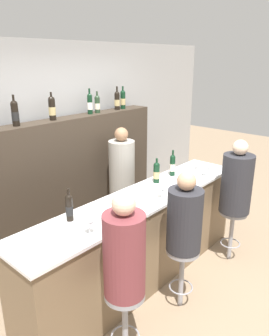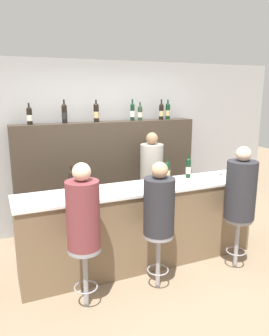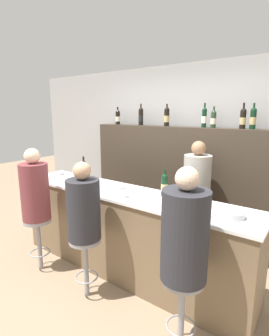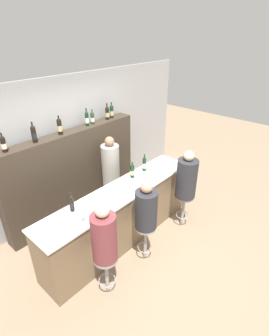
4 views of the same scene
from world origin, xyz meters
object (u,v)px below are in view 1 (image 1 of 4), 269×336
(wine_glass_0, at_px, (89,221))
(bar_stool_middle, at_px, (182,263))
(wine_bottle_backbar_3, at_px, (90,103))
(guest_seated_middle, at_px, (185,218))
(wine_bottle_counter_1, at_px, (156,172))
(wine_glass_1, at_px, (162,189))
(wine_bottle_counter_0, at_px, (69,207))
(wine_bottle_backbar_1, at_px, (15,113))
(guest_seated_left, at_px, (124,252))
(wine_glass_2, at_px, (206,168))
(wine_bottle_counter_2, at_px, (172,165))
(metal_bowl, at_px, (203,167))
(bar_stool_left, at_px, (125,308))
(wine_bottle_backbar_5, at_px, (117,100))
(wine_bottle_backbar_6, at_px, (123,99))
(wine_bottle_backbar_2, at_px, (52,108))
(bartender, at_px, (122,189))
(wine_bottle_backbar_4, at_px, (97,104))
(guest_seated_right, at_px, (237,182))
(bar_stool_right, at_px, (232,223))

(wine_glass_0, relative_size, bar_stool_middle, 0.26)
(wine_bottle_backbar_3, relative_size, guest_seated_middle, 0.42)
(wine_bottle_counter_1, bearing_deg, wine_glass_1, -135.45)
(wine_bottle_counter_0, relative_size, guest_seated_middle, 0.39)
(wine_bottle_backbar_1, relative_size, wine_glass_1, 2.20)
(wine_bottle_backbar_1, relative_size, guest_seated_left, 0.39)
(wine_glass_1, relative_size, wine_glass_2, 1.06)
(wine_bottle_counter_2, relative_size, wine_glass_0, 1.90)
(wine_bottle_backbar_3, height_order, guest_seated_middle, wine_bottle_backbar_3)
(metal_bowl, xyz_separation_m, bar_stool_left, (-2.09, -0.55, -0.54))
(wine_bottle_backbar_5, distance_m, wine_bottle_backbar_6, 0.12)
(wine_bottle_backbar_1, height_order, wine_bottle_backbar_2, wine_bottle_backbar_1)
(guest_seated_middle, bearing_deg, wine_bottle_backbar_3, 75.46)
(wine_bottle_backbar_1, relative_size, wine_bottle_backbar_3, 1.02)
(wine_bottle_backbar_1, distance_m, bar_stool_left, 2.26)
(wine_bottle_backbar_6, xyz_separation_m, bar_stool_left, (-1.91, -1.81, -1.33))
(wine_bottle_counter_0, bearing_deg, guest_seated_middle, -43.42)
(wine_glass_0, bearing_deg, bar_stool_middle, -26.37)
(wine_bottle_backbar_6, height_order, wine_glass_1, wine_bottle_backbar_6)
(wine_bottle_backbar_6, bearing_deg, guest_seated_left, -136.54)
(bartender, bearing_deg, guest_seated_middle, -113.39)
(wine_bottle_counter_2, height_order, wine_glass_0, wine_bottle_counter_2)
(wine_bottle_counter_2, relative_size, bartender, 0.21)
(metal_bowl, relative_size, bar_stool_left, 0.33)
(bar_stool_middle, bearing_deg, wine_bottle_backbar_4, 71.70)
(wine_bottle_backbar_3, xyz_separation_m, bartender, (0.12, -0.44, -1.11))
(metal_bowl, bearing_deg, wine_bottle_backbar_1, 145.76)
(wine_bottle_backbar_5, bearing_deg, wine_bottle_counter_1, -113.64)
(wine_glass_2, xyz_separation_m, bartender, (-0.48, 0.97, -0.40))
(wine_bottle_counter_0, distance_m, bar_stool_left, 0.96)
(wine_bottle_counter_1, xyz_separation_m, wine_bottle_backbar_1, (-1.08, 1.09, 0.70))
(bar_stool_left, height_order, guest_seated_right, guest_seated_right)
(wine_bottle_backbar_6, bearing_deg, wine_glass_2, -90.59)
(wine_bottle_counter_0, distance_m, wine_bottle_backbar_5, 2.16)
(wine_bottle_backbar_6, xyz_separation_m, wine_glass_2, (-0.01, -1.41, -0.72))
(wine_bottle_counter_0, bearing_deg, guest_seated_right, -21.28)
(wine_bottle_backbar_5, bearing_deg, wine_bottle_backbar_6, 0.00)
(wine_bottle_counter_1, bearing_deg, wine_bottle_backbar_3, 91.41)
(bar_stool_right, bearing_deg, wine_bottle_backbar_1, 132.70)
(guest_seated_left, distance_m, bar_stool_middle, 0.97)
(wine_glass_0, xyz_separation_m, bar_stool_right, (1.89, -0.40, -0.63))
(wine_glass_0, bearing_deg, wine_bottle_counter_0, 81.69)
(wine_bottle_counter_0, bearing_deg, bar_stool_left, -94.54)
(wine_glass_0, bearing_deg, wine_bottle_backbar_1, 80.87)
(wine_bottle_backbar_3, distance_m, guest_seated_middle, 2.05)
(bar_stool_left, distance_m, guest_seated_left, 0.52)
(bar_stool_left, bearing_deg, guest_seated_right, 0.00)
(wine_glass_2, height_order, guest_seated_left, guest_seated_left)
(bar_stool_left, bearing_deg, wine_glass_2, 11.93)
(wine_bottle_backbar_4, relative_size, bartender, 0.18)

